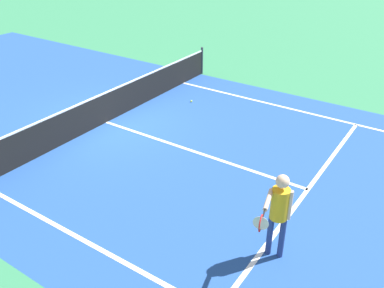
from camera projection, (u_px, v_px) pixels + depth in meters
name	position (u px, v px, depth m)	size (l,w,h in m)	color
ground_plane	(107.00, 122.00, 12.78)	(60.00, 60.00, 0.00)	#337F51
court_surface_inbounds	(107.00, 122.00, 12.78)	(10.62, 24.40, 0.00)	#234C93
line_sideline_right	(341.00, 121.00, 12.85)	(0.10, 11.89, 0.01)	white
line_service_near	(308.00, 189.00, 9.64)	(8.22, 0.10, 0.01)	white
line_center_service	(193.00, 151.00, 11.21)	(0.10, 6.40, 0.01)	white
net	(105.00, 107.00, 12.54)	(10.87, 0.09, 1.07)	#33383D
player_near	(279.00, 208.00, 7.25)	(1.25, 0.41, 1.76)	navy
tennis_ball_mid_court	(277.00, 200.00, 9.23)	(0.07, 0.07, 0.07)	#CCE033
tennis_ball_near_net	(191.00, 101.00, 14.14)	(0.07, 0.07, 0.07)	#CCE033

